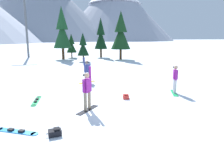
{
  "coord_description": "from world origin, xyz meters",
  "views": [
    {
      "loc": [
        -3.08,
        -8.68,
        3.39
      ],
      "look_at": [
        0.36,
        3.6,
        1.0
      ],
      "focal_mm": 31.25,
      "sensor_mm": 36.0,
      "label": 1
    }
  ],
  "objects_px": {
    "backpack_black": "(55,132)",
    "backpack_red": "(126,97)",
    "snowboarder_midground": "(175,79)",
    "pine_tree_twin": "(71,45)",
    "loose_snowboard_near_right": "(16,131)",
    "snowboarder_background": "(87,71)",
    "loose_snowboard_near_left": "(36,101)",
    "snowboarder_foreground": "(87,90)",
    "pine_tree_leaning": "(62,31)",
    "pine_tree_slender": "(101,36)",
    "pine_tree_short": "(83,46)",
    "pine_tree_broad": "(121,33)",
    "ski_lift_tower": "(26,21)"
  },
  "relations": [
    {
      "from": "loose_snowboard_near_left",
      "to": "backpack_red",
      "type": "xyz_separation_m",
      "value": [
        4.87,
        -0.88,
        0.09
      ]
    },
    {
      "from": "snowboarder_midground",
      "to": "ski_lift_tower",
      "type": "bearing_deg",
      "value": 113.47
    },
    {
      "from": "pine_tree_leaning",
      "to": "pine_tree_broad",
      "type": "height_order",
      "value": "pine_tree_leaning"
    },
    {
      "from": "loose_snowboard_near_left",
      "to": "pine_tree_broad",
      "type": "relative_size",
      "value": 0.24
    },
    {
      "from": "backpack_black",
      "to": "pine_tree_short",
      "type": "distance_m",
      "value": 22.11
    },
    {
      "from": "snowboarder_foreground",
      "to": "pine_tree_short",
      "type": "bearing_deg",
      "value": 83.09
    },
    {
      "from": "loose_snowboard_near_right",
      "to": "backpack_black",
      "type": "relative_size",
      "value": 3.14
    },
    {
      "from": "snowboarder_midground",
      "to": "pine_tree_leaning",
      "type": "relative_size",
      "value": 0.21
    },
    {
      "from": "pine_tree_leaning",
      "to": "pine_tree_twin",
      "type": "relative_size",
      "value": 2.01
    },
    {
      "from": "snowboarder_midground",
      "to": "pine_tree_short",
      "type": "relative_size",
      "value": 0.42
    },
    {
      "from": "pine_tree_twin",
      "to": "pine_tree_short",
      "type": "height_order",
      "value": "pine_tree_short"
    },
    {
      "from": "backpack_black",
      "to": "backpack_red",
      "type": "bearing_deg",
      "value": 41.06
    },
    {
      "from": "pine_tree_twin",
      "to": "snowboarder_background",
      "type": "bearing_deg",
      "value": -90.88
    },
    {
      "from": "snowboarder_foreground",
      "to": "snowboarder_background",
      "type": "distance_m",
      "value": 5.98
    },
    {
      "from": "snowboarder_foreground",
      "to": "pine_tree_twin",
      "type": "height_order",
      "value": "pine_tree_twin"
    },
    {
      "from": "snowboarder_background",
      "to": "pine_tree_slender",
      "type": "relative_size",
      "value": 0.28
    },
    {
      "from": "backpack_red",
      "to": "pine_tree_slender",
      "type": "xyz_separation_m",
      "value": [
        3.83,
        23.82,
        3.64
      ]
    },
    {
      "from": "loose_snowboard_near_left",
      "to": "snowboarder_background",
      "type": "bearing_deg",
      "value": 48.52
    },
    {
      "from": "pine_tree_broad",
      "to": "snowboarder_midground",
      "type": "bearing_deg",
      "value": -98.35
    },
    {
      "from": "snowboarder_midground",
      "to": "pine_tree_twin",
      "type": "height_order",
      "value": "pine_tree_twin"
    },
    {
      "from": "loose_snowboard_near_left",
      "to": "pine_tree_twin",
      "type": "height_order",
      "value": "pine_tree_twin"
    },
    {
      "from": "loose_snowboard_near_left",
      "to": "backpack_black",
      "type": "height_order",
      "value": "backpack_black"
    },
    {
      "from": "loose_snowboard_near_left",
      "to": "pine_tree_leaning",
      "type": "distance_m",
      "value": 22.07
    },
    {
      "from": "pine_tree_twin",
      "to": "loose_snowboard_near_right",
      "type": "bearing_deg",
      "value": -98.39
    },
    {
      "from": "loose_snowboard_near_right",
      "to": "backpack_red",
      "type": "relative_size",
      "value": 3.09
    },
    {
      "from": "loose_snowboard_near_left",
      "to": "pine_tree_slender",
      "type": "height_order",
      "value": "pine_tree_slender"
    },
    {
      "from": "snowboarder_background",
      "to": "pine_tree_leaning",
      "type": "height_order",
      "value": "pine_tree_leaning"
    },
    {
      "from": "backpack_red",
      "to": "pine_tree_short",
      "type": "xyz_separation_m",
      "value": [
        -0.01,
        18.3,
        2.16
      ]
    },
    {
      "from": "ski_lift_tower",
      "to": "backpack_black",
      "type": "bearing_deg",
      "value": -81.26
    },
    {
      "from": "loose_snowboard_near_right",
      "to": "pine_tree_short",
      "type": "relative_size",
      "value": 0.41
    },
    {
      "from": "snowboarder_midground",
      "to": "pine_tree_twin",
      "type": "relative_size",
      "value": 0.42
    },
    {
      "from": "pine_tree_slender",
      "to": "pine_tree_broad",
      "type": "height_order",
      "value": "pine_tree_broad"
    },
    {
      "from": "loose_snowboard_near_right",
      "to": "pine_tree_broad",
      "type": "xyz_separation_m",
      "value": [
        11.38,
        22.39,
        4.11
      ]
    },
    {
      "from": "snowboarder_background",
      "to": "pine_tree_slender",
      "type": "bearing_deg",
      "value": 74.45
    },
    {
      "from": "ski_lift_tower",
      "to": "loose_snowboard_near_right",
      "type": "bearing_deg",
      "value": -83.64
    },
    {
      "from": "loose_snowboard_near_left",
      "to": "loose_snowboard_near_right",
      "type": "relative_size",
      "value": 1.08
    },
    {
      "from": "snowboarder_foreground",
      "to": "pine_tree_broad",
      "type": "distance_m",
      "value": 22.8
    },
    {
      "from": "pine_tree_slender",
      "to": "pine_tree_short",
      "type": "xyz_separation_m",
      "value": [
        -3.84,
        -5.52,
        -1.48
      ]
    },
    {
      "from": "backpack_red",
      "to": "ski_lift_tower",
      "type": "relative_size",
      "value": 0.05
    },
    {
      "from": "pine_tree_leaning",
      "to": "snowboarder_foreground",
      "type": "bearing_deg",
      "value": -89.17
    },
    {
      "from": "loose_snowboard_near_right",
      "to": "pine_tree_leaning",
      "type": "bearing_deg",
      "value": 84.26
    },
    {
      "from": "pine_tree_twin",
      "to": "ski_lift_tower",
      "type": "height_order",
      "value": "ski_lift_tower"
    },
    {
      "from": "snowboarder_midground",
      "to": "snowboarder_background",
      "type": "height_order",
      "value": "snowboarder_background"
    },
    {
      "from": "snowboarder_foreground",
      "to": "pine_tree_leaning",
      "type": "xyz_separation_m",
      "value": [
        -0.34,
        23.59,
        3.53
      ]
    },
    {
      "from": "pine_tree_broad",
      "to": "ski_lift_tower",
      "type": "relative_size",
      "value": 0.67
    },
    {
      "from": "snowboarder_midground",
      "to": "snowboarder_background",
      "type": "relative_size",
      "value": 0.89
    },
    {
      "from": "backpack_black",
      "to": "snowboarder_background",
      "type": "bearing_deg",
      "value": 73.65
    },
    {
      "from": "pine_tree_leaning",
      "to": "ski_lift_tower",
      "type": "height_order",
      "value": "ski_lift_tower"
    },
    {
      "from": "snowboarder_midground",
      "to": "pine_tree_slender",
      "type": "height_order",
      "value": "pine_tree_slender"
    },
    {
      "from": "backpack_red",
      "to": "pine_tree_twin",
      "type": "relative_size",
      "value": 0.13
    }
  ]
}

